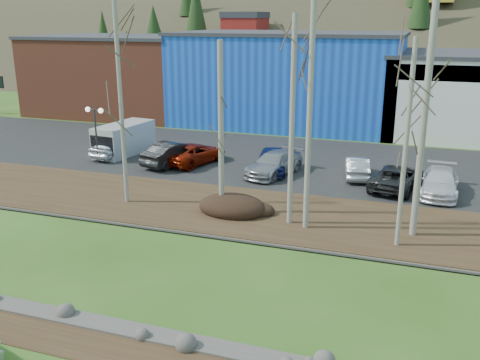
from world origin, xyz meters
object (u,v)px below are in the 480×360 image
at_px(car_3, 274,164).
at_px(car_4, 272,160).
at_px(car_0, 117,145).
at_px(van_grey, 122,139).
at_px(street_lamp, 95,120).
at_px(car_1, 173,153).
at_px(car_7, 440,182).
at_px(car_5, 357,167).
at_px(car_6, 397,177).
at_px(car_2, 194,153).

xyz_separation_m(car_3, car_4, (-0.31, 0.55, 0.04)).
relative_size(car_0, van_grey, 0.89).
bearing_deg(street_lamp, car_1, 23.36).
xyz_separation_m(car_0, car_7, (21.48, -1.60, -0.08)).
distance_m(car_3, car_5, 5.09).
bearing_deg(car_4, car_6, -20.70).
relative_size(street_lamp, car_2, 0.77).
bearing_deg(car_4, car_2, 163.42).
height_order(car_2, car_7, car_7).
xyz_separation_m(car_5, car_6, (2.45, -1.55, 0.05)).
bearing_deg(car_3, car_1, -165.22).
height_order(street_lamp, car_7, street_lamp).
distance_m(car_2, car_4, 5.49).
xyz_separation_m(car_2, car_6, (13.20, -1.28, 0.00)).
distance_m(car_4, car_5, 5.30).
xyz_separation_m(car_1, van_grey, (-4.73, 1.46, 0.29)).
xyz_separation_m(street_lamp, car_1, (4.99, 1.32, -2.19)).
bearing_deg(car_7, car_4, 175.21).
bearing_deg(car_1, car_3, -163.47).
height_order(car_7, van_grey, van_grey).
bearing_deg(car_7, car_6, 175.53).
bearing_deg(car_1, car_5, -157.78).
height_order(car_3, car_6, car_3).
distance_m(car_1, car_3, 6.97).
relative_size(car_5, van_grey, 0.76).
height_order(car_1, car_2, car_1).
height_order(car_1, car_4, car_1).
height_order(car_5, car_6, car_6).
relative_size(street_lamp, car_0, 0.83).
bearing_deg(car_0, car_5, -172.59).
bearing_deg(car_2, street_lamp, 34.66).
distance_m(car_0, car_7, 21.54).
bearing_deg(car_6, car_1, 8.81).
height_order(car_0, car_4, car_0).
xyz_separation_m(car_0, car_6, (19.17, -1.33, -0.08)).
relative_size(car_4, car_7, 0.92).
xyz_separation_m(car_4, car_7, (10.03, -1.26, -0.06)).
distance_m(car_0, van_grey, 0.73).
relative_size(car_6, car_7, 1.04).
distance_m(car_3, car_4, 0.63).
bearing_deg(car_3, street_lamp, -158.58).
bearing_deg(car_7, street_lamp, -176.28).
height_order(car_0, car_5, car_0).
bearing_deg(car_7, car_0, 178.10).
distance_m(street_lamp, van_grey, 3.37).
height_order(street_lamp, van_grey, street_lamp).
distance_m(car_5, car_7, 5.10).
height_order(car_3, car_4, car_4).
bearing_deg(car_7, van_grey, 176.33).
bearing_deg(car_3, car_0, -168.75).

